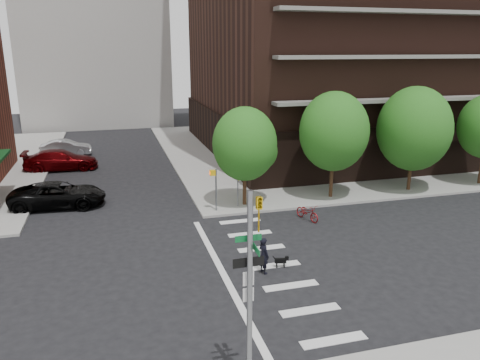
# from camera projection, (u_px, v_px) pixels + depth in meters

# --- Properties ---
(ground) EXTENTS (120.00, 120.00, 0.00)m
(ground) POSITION_uv_depth(u_px,v_px,m) (212.00, 274.00, 20.90)
(ground) COLOR black
(ground) RESTS_ON ground
(sidewalk_ne) EXTENTS (39.00, 33.00, 0.15)m
(sidewalk_ne) POSITION_uv_depth(u_px,v_px,m) (358.00, 146.00, 47.98)
(sidewalk_ne) COLOR gray
(sidewalk_ne) RESTS_ON ground
(crosswalk) EXTENTS (3.85, 13.00, 0.01)m
(crosswalk) POSITION_uv_depth(u_px,v_px,m) (259.00, 268.00, 21.47)
(crosswalk) COLOR silver
(crosswalk) RESTS_ON ground
(tree_a) EXTENTS (4.00, 4.00, 5.90)m
(tree_a) POSITION_uv_depth(u_px,v_px,m) (245.00, 144.00, 28.72)
(tree_a) COLOR #301E11
(tree_a) RESTS_ON sidewalk_ne
(tree_b) EXTENTS (4.50, 4.50, 6.65)m
(tree_b) POSITION_uv_depth(u_px,v_px,m) (334.00, 131.00, 30.14)
(tree_b) COLOR #301E11
(tree_b) RESTS_ON sidewalk_ne
(tree_c) EXTENTS (5.00, 5.00, 6.80)m
(tree_c) POSITION_uv_depth(u_px,v_px,m) (414.00, 129.00, 31.72)
(tree_c) COLOR #301E11
(tree_c) RESTS_ON sidewalk_ne
(traffic_signal) EXTENTS (0.90, 0.75, 6.00)m
(traffic_signal) POSITION_uv_depth(u_px,v_px,m) (251.00, 308.00, 13.10)
(traffic_signal) COLOR slate
(traffic_signal) RESTS_ON sidewalk_s
(pedestrian_signal) EXTENTS (2.18, 0.67, 2.60)m
(pedestrian_signal) POSITION_uv_depth(u_px,v_px,m) (221.00, 183.00, 28.34)
(pedestrian_signal) COLOR slate
(pedestrian_signal) RESTS_ON sidewalk_ne
(parked_car_black) EXTENTS (3.12, 5.97, 1.60)m
(parked_car_black) POSITION_uv_depth(u_px,v_px,m) (58.00, 195.00, 29.48)
(parked_car_black) COLOR black
(parked_car_black) RESTS_ON ground
(parked_car_maroon) EXTENTS (2.54, 5.91, 1.70)m
(parked_car_maroon) POSITION_uv_depth(u_px,v_px,m) (61.00, 160.00, 38.50)
(parked_car_maroon) COLOR #440204
(parked_car_maroon) RESTS_ON ground
(parked_car_silver) EXTENTS (1.62, 4.57, 1.50)m
(parked_car_silver) POSITION_uv_depth(u_px,v_px,m) (66.00, 148.00, 43.71)
(parked_car_silver) COLOR #B1B5B9
(parked_car_silver) RESTS_ON ground
(scooter) EXTENTS (1.18, 1.95, 0.97)m
(scooter) POSITION_uv_depth(u_px,v_px,m) (307.00, 212.00, 27.32)
(scooter) COLOR maroon
(scooter) RESTS_ON ground
(dog_walker) EXTENTS (0.71, 0.58, 1.68)m
(dog_walker) POSITION_uv_depth(u_px,v_px,m) (264.00, 255.00, 20.77)
(dog_walker) COLOR black
(dog_walker) RESTS_ON ground
(dog) EXTENTS (0.64, 0.28, 0.54)m
(dog) POSITION_uv_depth(u_px,v_px,m) (281.00, 261.00, 21.42)
(dog) COLOR black
(dog) RESTS_ON ground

